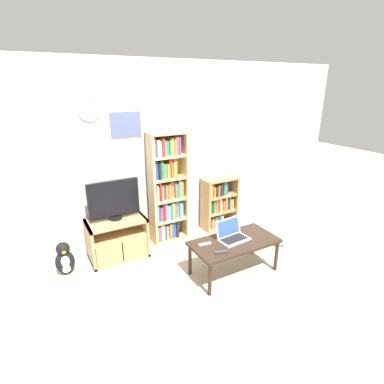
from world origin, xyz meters
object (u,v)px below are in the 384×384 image
at_px(bookshelf_short, 217,203).
at_px(cat, 277,238).
at_px(coffee_table, 234,244).
at_px(tv_stand, 118,238).
at_px(laptop, 232,234).
at_px(bookshelf_tall, 167,190).
at_px(penguin_figurine, 65,260).
at_px(remote_far_from_laptop, 205,244).
at_px(remote_near_laptop, 221,252).
at_px(television, 114,200).

relative_size(bookshelf_short, cat, 1.77).
bearing_deg(cat, coffee_table, 156.07).
xyz_separation_m(tv_stand, laptop, (1.17, -1.01, 0.23)).
relative_size(bookshelf_tall, bookshelf_short, 1.93).
bearing_deg(penguin_figurine, cat, -15.20).
bearing_deg(tv_stand, bookshelf_short, 4.03).
xyz_separation_m(bookshelf_tall, remote_far_from_laptop, (-0.02, -1.11, -0.35)).
xyz_separation_m(remote_near_laptop, cat, (1.28, 0.39, -0.35)).
bearing_deg(bookshelf_tall, coffee_table, -73.38).
relative_size(bookshelf_short, remote_near_laptop, 5.18).
distance_m(cat, penguin_figurine, 2.96).
xyz_separation_m(tv_stand, remote_far_from_laptop, (0.80, -0.97, 0.18)).
xyz_separation_m(bookshelf_tall, laptop, (0.35, -1.14, -0.30)).
height_order(bookshelf_short, laptop, bookshelf_short).
bearing_deg(remote_near_laptop, tv_stand, 51.63).
distance_m(tv_stand, bookshelf_tall, 0.98).
distance_m(remote_far_from_laptop, cat, 1.40).
xyz_separation_m(laptop, remote_near_laptop, (-0.30, -0.21, -0.05)).
height_order(bookshelf_tall, cat, bookshelf_tall).
bearing_deg(tv_stand, penguin_figurine, -175.47).
height_order(laptop, remote_near_laptop, laptop).
xyz_separation_m(tv_stand, bookshelf_tall, (0.81, 0.13, 0.52)).
distance_m(coffee_table, laptop, 0.12).
relative_size(television, penguin_figurine, 1.56).
distance_m(remote_near_laptop, cat, 1.38).
bearing_deg(tv_stand, remote_far_from_laptop, -50.63).
xyz_separation_m(coffee_table, remote_far_from_laptop, (-0.37, 0.09, 0.06)).
distance_m(television, penguin_figurine, 0.96).
distance_m(laptop, remote_near_laptop, 0.37).
relative_size(remote_far_from_laptop, penguin_figurine, 0.38).
bearing_deg(cat, bookshelf_short, 77.38).
height_order(tv_stand, cat, tv_stand).
relative_size(television, bookshelf_short, 0.78).
xyz_separation_m(coffee_table, remote_near_laptop, (-0.30, -0.15, 0.06)).
xyz_separation_m(laptop, penguin_figurine, (-1.87, 0.95, -0.31)).
bearing_deg(laptop, television, 132.77).
height_order(remote_far_from_laptop, cat, remote_far_from_laptop).
xyz_separation_m(bookshelf_short, cat, (0.44, -0.95, -0.32)).
distance_m(remote_near_laptop, penguin_figurine, 1.97).
xyz_separation_m(television, bookshelf_tall, (0.81, 0.10, -0.03)).
bearing_deg(bookshelf_tall, bookshelf_short, -0.91).
distance_m(bookshelf_short, cat, 1.09).
distance_m(television, remote_far_from_laptop, 1.34).
distance_m(television, remote_near_laptop, 1.57).
height_order(coffee_table, remote_far_from_laptop, remote_far_from_laptop).
xyz_separation_m(bookshelf_tall, coffee_table, (0.36, -1.20, -0.40)).
xyz_separation_m(bookshelf_short, remote_far_from_laptop, (-0.91, -1.09, 0.03)).
relative_size(tv_stand, television, 1.14).
distance_m(tv_stand, penguin_figurine, 0.71).
distance_m(tv_stand, television, 0.55).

